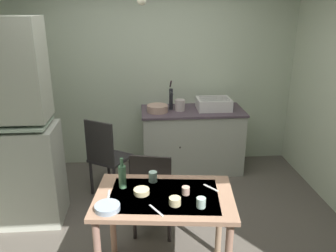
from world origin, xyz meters
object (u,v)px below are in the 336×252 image
at_px(serving_bowl_wide, 142,191).
at_px(mug_tall, 201,203).
at_px(chair_by_counter, 106,156).
at_px(glass_bottle, 122,176).
at_px(hand_pump, 171,97).
at_px(dining_table, 164,208).
at_px(sink_basin, 214,104).
at_px(hutch_cabinet, 3,134).
at_px(mixing_bowl_counter, 157,108).
at_px(chair_far_side, 153,192).

bearing_deg(serving_bowl_wide, mug_tall, -27.22).
bearing_deg(chair_by_counter, glass_bottle, -78.18).
relative_size(hand_pump, dining_table, 0.34).
xyz_separation_m(hand_pump, chair_by_counter, (-0.82, -0.63, -0.53)).
bearing_deg(hand_pump, mug_tall, -89.35).
distance_m(sink_basin, dining_table, 2.16).
distance_m(hutch_cabinet, glass_bottle, 1.44).
height_order(sink_basin, hand_pump, hand_pump).
xyz_separation_m(mixing_bowl_counter, chair_far_side, (-0.12, -1.36, -0.43)).
height_order(hutch_cabinet, hand_pump, hutch_cabinet).
bearing_deg(dining_table, chair_by_counter, 112.82).
distance_m(mixing_bowl_counter, glass_bottle, 1.82).
distance_m(chair_by_counter, serving_bowl_wide, 1.45).
bearing_deg(hand_pump, hutch_cabinet, -148.33).
height_order(sink_basin, mixing_bowl_counter, sink_basin).
bearing_deg(mixing_bowl_counter, chair_far_side, -94.83).
relative_size(chair_far_side, serving_bowl_wide, 7.22).
height_order(sink_basin, chair_by_counter, sink_basin).
bearing_deg(serving_bowl_wide, chair_far_side, 78.57).
bearing_deg(hand_pump, mixing_bowl_counter, -152.89).
distance_m(hand_pump, dining_table, 2.08).
distance_m(hutch_cabinet, dining_table, 1.82).
distance_m(hutch_cabinet, hand_pump, 2.07).
xyz_separation_m(hutch_cabinet, hand_pump, (1.76, 1.09, 0.05)).
relative_size(serving_bowl_wide, glass_bottle, 0.48).
bearing_deg(sink_basin, dining_table, -111.95).
height_order(mixing_bowl_counter, mug_tall, mixing_bowl_counter).
bearing_deg(chair_by_counter, chair_far_side, -57.73).
relative_size(hutch_cabinet, serving_bowl_wide, 16.71).
bearing_deg(chair_far_side, hand_pump, 78.32).
bearing_deg(chair_by_counter, hand_pump, 37.57).
height_order(mixing_bowl_counter, dining_table, mixing_bowl_counter).
bearing_deg(dining_table, sink_basin, 68.05).
xyz_separation_m(hutch_cabinet, sink_basin, (2.33, 1.04, -0.04)).
bearing_deg(glass_bottle, mixing_bowl_counter, 78.11).
xyz_separation_m(dining_table, chair_far_side, (-0.07, 0.57, -0.19)).
bearing_deg(chair_by_counter, mixing_bowl_counter, 40.18).
xyz_separation_m(sink_basin, hand_pump, (-0.57, 0.05, 0.09)).
bearing_deg(sink_basin, hand_pump, 175.43).
height_order(chair_far_side, glass_bottle, glass_bottle).
distance_m(mixing_bowl_counter, mug_tall, 2.13).
height_order(hutch_cabinet, mug_tall, hutch_cabinet).
height_order(hand_pump, mixing_bowl_counter, hand_pump).
xyz_separation_m(hand_pump, mug_tall, (0.02, -2.21, -0.22)).
xyz_separation_m(hand_pump, dining_table, (-0.23, -2.03, -0.37)).
distance_m(hand_pump, mug_tall, 2.22).
height_order(dining_table, serving_bowl_wide, serving_bowl_wide).
bearing_deg(chair_far_side, hutch_cabinet, 165.81).
relative_size(mixing_bowl_counter, chair_far_side, 0.30).
distance_m(sink_basin, mug_tall, 2.24).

